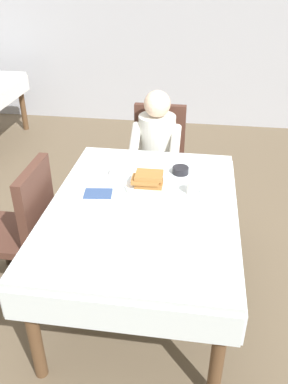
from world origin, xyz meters
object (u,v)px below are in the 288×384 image
at_px(diner_person, 156,146).
at_px(spoon_near_edge, 132,213).
at_px(knife_right_of_plate, 177,191).
at_px(breakfast_stack, 148,179).
at_px(fork_left_of_plate, 117,187).
at_px(dining_table_main, 143,217).
at_px(chair_diner, 158,153).
at_px(bowl_butter, 180,170).
at_px(chair_left_side, 24,223).
at_px(plate_breakfast, 147,187).
at_px(cup_coffee, 193,188).
at_px(syrup_pitcher, 113,170).

bearing_deg(diner_person, spoon_near_edge, 89.60).
bearing_deg(knife_right_of_plate, diner_person, 10.45).
relative_size(diner_person, breakfast_stack, 5.71).
height_order(breakfast_stack, knife_right_of_plate, breakfast_stack).
bearing_deg(fork_left_of_plate, spoon_near_edge, -153.18).
relative_size(dining_table_main, chair_diner, 1.64).
height_order(chair_diner, bowl_butter, chair_diner).
bearing_deg(spoon_near_edge, bowl_butter, 58.76).
height_order(diner_person, knife_right_of_plate, diner_person).
height_order(chair_left_side, plate_breakfast, chair_left_side).
bearing_deg(plate_breakfast, fork_left_of_plate, -173.99).
relative_size(breakfast_stack, cup_coffee, 1.73).
height_order(bowl_butter, knife_right_of_plate, bowl_butter).
height_order(chair_diner, plate_breakfast, chair_diner).
xyz_separation_m(cup_coffee, knife_right_of_plate, (-0.10, 0.01, -0.04)).
distance_m(chair_left_side, bowl_butter, 1.08).
bearing_deg(syrup_pitcher, cup_coffee, -17.46).
height_order(chair_diner, cup_coffee, chair_diner).
height_order(dining_table_main, diner_person, diner_person).
bearing_deg(chair_diner, plate_breakfast, 92.18).
bearing_deg(breakfast_stack, dining_table_main, -91.31).
xyz_separation_m(dining_table_main, chair_left_side, (-0.77, 0.00, -0.12)).
relative_size(chair_diner, fork_left_of_plate, 5.17).
bearing_deg(cup_coffee, chair_left_side, -170.92).
distance_m(diner_person, breakfast_stack, 0.83).
relative_size(chair_left_side, bowl_butter, 8.45).
distance_m(plate_breakfast, knife_right_of_plate, 0.19).
relative_size(plate_breakfast, fork_left_of_plate, 1.56).
relative_size(dining_table_main, fork_left_of_plate, 8.47).
distance_m(diner_person, fork_left_of_plate, 0.85).
relative_size(plate_breakfast, cup_coffee, 2.48).
bearing_deg(chair_left_side, syrup_pitcher, -56.83).
bearing_deg(spoon_near_edge, cup_coffee, 32.05).
bearing_deg(chair_left_side, plate_breakfast, -75.41).
distance_m(diner_person, knife_right_of_plate, 0.87).
relative_size(chair_left_side, knife_right_of_plate, 4.65).
relative_size(diner_person, plate_breakfast, 4.00).
bearing_deg(cup_coffee, knife_right_of_plate, 173.93).
bearing_deg(plate_breakfast, spoon_near_edge, -98.47).
bearing_deg(diner_person, chair_diner, -90.00).
xyz_separation_m(chair_diner, spoon_near_edge, (-0.01, -1.27, 0.21)).
relative_size(diner_person, cup_coffee, 9.91).
distance_m(dining_table_main, fork_left_of_plate, 0.28).
bearing_deg(chair_left_side, chair_diner, -32.06).
distance_m(breakfast_stack, cup_coffee, 0.29).
height_order(dining_table_main, plate_breakfast, plate_breakfast).
bearing_deg(diner_person, breakfast_stack, 92.98).
height_order(chair_diner, breakfast_stack, chair_diner).
relative_size(breakfast_stack, syrup_pitcher, 2.45).
height_order(knife_right_of_plate, spoon_near_edge, same).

